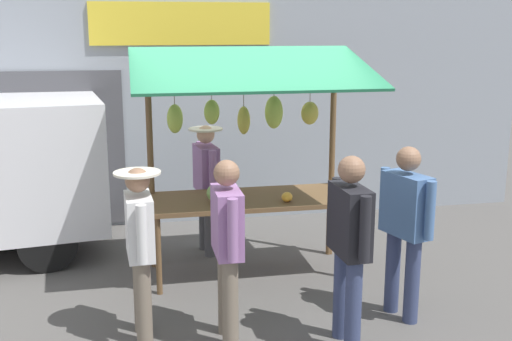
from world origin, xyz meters
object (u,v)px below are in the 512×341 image
Objects in this scene: shopper_with_ponytail at (405,220)px; vendor_with_sunhat at (206,179)px; shopper_in_grey_tee at (227,239)px; shopper_in_striped_shirt at (349,238)px; shopper_with_shopping_bag at (140,241)px; market_stall at (249,137)px.

vendor_with_sunhat is at bearing 19.78° from shopper_with_ponytail.
shopper_in_striped_shirt is (-1.00, 0.28, 0.04)m from shopper_in_grey_tee.
shopper_with_ponytail is 0.98× the size of shopper_in_striped_shirt.
shopper_with_shopping_bag is (0.73, -0.20, -0.04)m from shopper_in_grey_tee.
shopper_with_ponytail is 0.81m from shopper_in_striped_shirt.
shopper_in_striped_shirt reaches higher than shopper_with_shopping_bag.
shopper_in_striped_shirt reaches higher than shopper_with_ponytail.
shopper_in_grey_tee is (0.49, 1.54, -0.60)m from market_stall.
shopper_in_striped_shirt is (-1.73, 0.48, 0.07)m from shopper_with_shopping_bag.
shopper_with_shopping_bag is (0.83, 2.05, -0.02)m from vendor_with_sunhat.
shopper_with_ponytail is (-1.20, 1.41, -0.58)m from market_stall.
vendor_with_sunhat is 0.94× the size of shopper_in_striped_shirt.
shopper_with_shopping_bag is (1.22, 1.34, -0.64)m from market_stall.
shopper_with_ponytail is (-1.69, -0.13, 0.02)m from shopper_in_grey_tee.
market_stall reaches higher than shopper_with_shopping_bag.
market_stall is 1.49× the size of shopper_in_striped_shirt.
vendor_with_sunhat is at bearing 17.10° from shopper_in_striped_shirt.
shopper_in_grey_tee reaches higher than vendor_with_sunhat.
shopper_with_ponytail is at bearing -85.40° from shopper_in_grey_tee.
market_stall is 1.61× the size of shopper_with_shopping_bag.
shopper_with_ponytail is 2.43m from shopper_with_shopping_bag.
shopper_with_shopping_bag is (2.43, -0.07, -0.06)m from shopper_with_ponytail.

